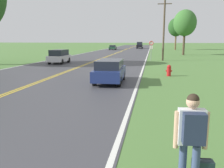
% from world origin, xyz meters
% --- Properties ---
extents(hitchhiker_person, '(0.62, 0.45, 1.84)m').
position_xyz_m(hitchhiker_person, '(8.13, 2.56, 1.12)').
color(hitchhiker_person, '#38476B').
rests_on(hitchhiker_person, ground).
extents(fire_hydrant, '(0.48, 0.32, 0.87)m').
position_xyz_m(fire_hydrant, '(8.68, 16.91, 0.44)').
color(fire_hydrant, red).
rests_on(fire_hydrant, ground).
extents(traffic_sign, '(0.60, 0.10, 2.61)m').
position_xyz_m(traffic_sign, '(7.20, 30.21, 1.97)').
color(traffic_sign, gray).
rests_on(traffic_sign, ground).
extents(utility_pole_midground, '(1.80, 0.24, 7.89)m').
position_xyz_m(utility_pole_midground, '(8.76, 30.79, 4.10)').
color(utility_pole_midground, brown).
rests_on(utility_pole_midground, ground).
extents(tree_behind_sign, '(4.03, 4.03, 7.99)m').
position_xyz_m(tree_behind_sign, '(12.91, 43.21, 5.65)').
color(tree_behind_sign, '#473828').
rests_on(tree_behind_sign, ground).
extents(tree_mid_treeline, '(4.29, 4.29, 8.53)m').
position_xyz_m(tree_mid_treeline, '(13.51, 66.18, 6.03)').
color(tree_mid_treeline, brown).
rests_on(tree_mid_treeline, ground).
extents(car_dark_blue_hatchback_nearest, '(1.84, 4.05, 1.49)m').
position_xyz_m(car_dark_blue_hatchback_nearest, '(4.68, 13.39, 0.79)').
color(car_dark_blue_hatchback_nearest, black).
rests_on(car_dark_blue_hatchback_nearest, ground).
extents(car_silver_hatchback_approaching, '(1.72, 3.61, 1.60)m').
position_xyz_m(car_silver_hatchback_approaching, '(-3.47, 24.92, 0.84)').
color(car_silver_hatchback_approaching, black).
rests_on(car_silver_hatchback_approaching, ground).
extents(car_dark_green_sedan_mid_near, '(1.91, 4.21, 1.26)m').
position_xyz_m(car_dark_green_sedan_mid_near, '(-3.45, 63.40, 0.67)').
color(car_dark_green_sedan_mid_near, black).
rests_on(car_dark_green_sedan_mid_near, ground).
extents(car_black_suv_mid_far, '(1.86, 4.92, 2.03)m').
position_xyz_m(car_black_suv_mid_far, '(3.39, 73.59, 1.06)').
color(car_black_suv_mid_far, black).
rests_on(car_black_suv_mid_far, ground).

